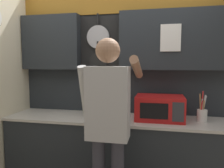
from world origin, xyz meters
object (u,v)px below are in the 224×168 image
(microwave, at_px, (160,108))
(knife_block, at_px, (92,107))
(person, at_px, (108,117))
(utensil_crock, at_px, (202,114))

(microwave, xyz_separation_m, knife_block, (-0.81, 0.00, -0.03))
(microwave, height_order, person, person)
(utensil_crock, bearing_deg, knife_block, -179.87)
(utensil_crock, distance_m, person, 1.11)
(microwave, xyz_separation_m, person, (-0.46, -0.61, 0.02))
(microwave, bearing_deg, person, -127.01)
(knife_block, height_order, person, person)
(microwave, distance_m, utensil_crock, 0.46)
(knife_block, bearing_deg, microwave, -0.05)
(knife_block, height_order, utensil_crock, utensil_crock)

